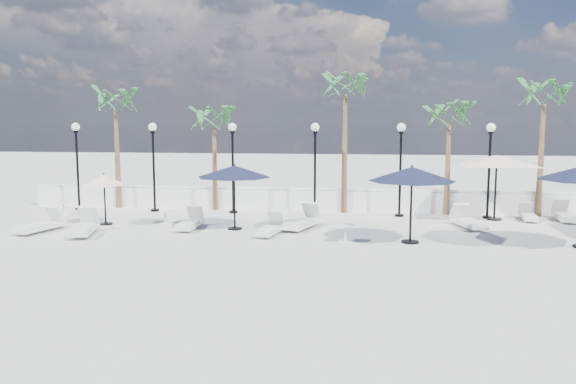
# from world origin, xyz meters

# --- Properties ---
(ground) EXTENTS (100.00, 100.00, 0.00)m
(ground) POSITION_xyz_m (0.00, 0.00, 0.00)
(ground) COLOR #AEADA8
(ground) RESTS_ON ground
(balustrade) EXTENTS (26.00, 0.30, 1.01)m
(balustrade) POSITION_xyz_m (0.00, 7.50, 0.47)
(balustrade) COLOR white
(balustrade) RESTS_ON ground
(lamppost_0) EXTENTS (0.36, 0.36, 3.84)m
(lamppost_0) POSITION_xyz_m (-10.50, 6.50, 2.49)
(lamppost_0) COLOR black
(lamppost_0) RESTS_ON ground
(lamppost_1) EXTENTS (0.36, 0.36, 3.84)m
(lamppost_1) POSITION_xyz_m (-7.00, 6.50, 2.49)
(lamppost_1) COLOR black
(lamppost_1) RESTS_ON ground
(lamppost_2) EXTENTS (0.36, 0.36, 3.84)m
(lamppost_2) POSITION_xyz_m (-3.50, 6.50, 2.49)
(lamppost_2) COLOR black
(lamppost_2) RESTS_ON ground
(lamppost_3) EXTENTS (0.36, 0.36, 3.84)m
(lamppost_3) POSITION_xyz_m (0.00, 6.50, 2.49)
(lamppost_3) COLOR black
(lamppost_3) RESTS_ON ground
(lamppost_4) EXTENTS (0.36, 0.36, 3.84)m
(lamppost_4) POSITION_xyz_m (3.50, 6.50, 2.49)
(lamppost_4) COLOR black
(lamppost_4) RESTS_ON ground
(lamppost_5) EXTENTS (0.36, 0.36, 3.84)m
(lamppost_5) POSITION_xyz_m (7.00, 6.50, 2.49)
(lamppost_5) COLOR black
(lamppost_5) RESTS_ON ground
(palm_0) EXTENTS (2.60, 2.60, 5.50)m
(palm_0) POSITION_xyz_m (-9.00, 7.30, 4.53)
(palm_0) COLOR brown
(palm_0) RESTS_ON ground
(palm_1) EXTENTS (2.60, 2.60, 4.70)m
(palm_1) POSITION_xyz_m (-4.50, 7.30, 3.75)
(palm_1) COLOR brown
(palm_1) RESTS_ON ground
(palm_2) EXTENTS (2.60, 2.60, 6.10)m
(palm_2) POSITION_xyz_m (1.20, 7.30, 5.12)
(palm_2) COLOR brown
(palm_2) RESTS_ON ground
(palm_3) EXTENTS (2.60, 2.60, 4.90)m
(palm_3) POSITION_xyz_m (5.50, 7.30, 3.95)
(palm_3) COLOR brown
(palm_3) RESTS_ON ground
(palm_4) EXTENTS (2.60, 2.60, 5.70)m
(palm_4) POSITION_xyz_m (9.20, 7.30, 4.73)
(palm_4) COLOR brown
(palm_4) RESTS_ON ground
(lounger_0) EXTENTS (1.08, 2.07, 0.74)m
(lounger_0) POSITION_xyz_m (-9.39, 1.53, 0.25)
(lounger_0) COLOR silver
(lounger_0) RESTS_ON ground
(lounger_1) EXTENTS (1.21, 2.24, 0.80)m
(lounger_1) POSITION_xyz_m (-7.60, 1.29, 0.27)
(lounger_1) COLOR silver
(lounger_1) RESTS_ON ground
(lounger_2) EXTENTS (1.34, 2.23, 0.80)m
(lounger_2) POSITION_xyz_m (-0.20, 3.34, 0.27)
(lounger_2) COLOR silver
(lounger_2) RESTS_ON ground
(lounger_3) EXTENTS (0.62, 1.83, 0.68)m
(lounger_3) POSITION_xyz_m (-4.25, 2.74, 0.23)
(lounger_3) COLOR silver
(lounger_3) RESTS_ON ground
(lounger_4) EXTENTS (0.86, 1.79, 0.64)m
(lounger_4) POSITION_xyz_m (-1.19, 2.06, 0.22)
(lounger_4) COLOR silver
(lounger_4) RESTS_ON ground
(lounger_5) EXTENTS (1.12, 2.04, 0.73)m
(lounger_5) POSITION_xyz_m (5.84, 4.29, 0.24)
(lounger_5) COLOR silver
(lounger_5) RESTS_ON ground
(lounger_6) EXTENTS (0.68, 1.65, 0.60)m
(lounger_6) POSITION_xyz_m (8.51, 6.22, 0.20)
(lounger_6) COLOR silver
(lounger_6) RESTS_ON ground
(lounger_7) EXTENTS (0.80, 1.98, 0.72)m
(lounger_7) POSITION_xyz_m (9.89, 6.22, 0.24)
(lounger_7) COLOR silver
(lounger_7) RESTS_ON ground
(side_table_0) EXTENTS (0.55, 0.55, 0.54)m
(side_table_0) POSITION_xyz_m (-10.46, 5.07, 0.32)
(side_table_0) COLOR silver
(side_table_0) RESTS_ON ground
(side_table_1) EXTENTS (0.48, 0.48, 0.47)m
(side_table_1) POSITION_xyz_m (-5.56, 3.78, 0.28)
(side_table_1) COLOR silver
(side_table_1) RESTS_ON ground
(side_table_2) EXTENTS (0.60, 0.60, 0.58)m
(side_table_2) POSITION_xyz_m (1.43, 1.24, 0.35)
(side_table_2) COLOR silver
(side_table_2) RESTS_ON ground
(parasol_navy_left) EXTENTS (2.71, 2.71, 2.39)m
(parasol_navy_left) POSITION_xyz_m (-2.62, 2.92, 2.10)
(parasol_navy_left) COLOR black
(parasol_navy_left) RESTS_ON ground
(parasol_navy_mid) EXTENTS (2.82, 2.82, 2.53)m
(parasol_navy_mid) POSITION_xyz_m (3.51, 1.41, 2.22)
(parasol_navy_mid) COLOR black
(parasol_navy_mid) RESTS_ON ground
(parasol_cream_sq_a) EXTENTS (5.65, 5.65, 2.77)m
(parasol_cream_sq_a) POSITION_xyz_m (7.21, 6.18, 2.57)
(parasol_cream_sq_a) COLOR black
(parasol_cream_sq_a) RESTS_ON ground
(parasol_cream_small) EXTENTS (1.60, 1.60, 1.97)m
(parasol_cream_small) POSITION_xyz_m (-7.71, 3.21, 1.68)
(parasol_cream_small) COLOR black
(parasol_cream_small) RESTS_ON ground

